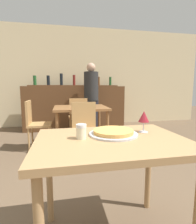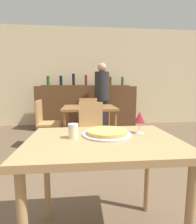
{
  "view_description": "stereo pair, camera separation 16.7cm",
  "coord_description": "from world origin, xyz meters",
  "px_view_note": "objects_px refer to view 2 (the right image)",
  "views": [
    {
      "loc": [
        -0.31,
        -1.07,
        1.1
      ],
      "look_at": [
        0.02,
        0.55,
        0.87
      ],
      "focal_mm": 28.0,
      "sensor_mm": 36.0,
      "label": 1
    },
    {
      "loc": [
        -0.14,
        -1.1,
        1.1
      ],
      "look_at": [
        0.02,
        0.55,
        0.87
      ],
      "focal_mm": 28.0,
      "sensor_mm": 36.0,
      "label": 2
    }
  ],
  "objects_px": {
    "person_standing": "(102,96)",
    "wine_glass": "(140,118)",
    "cheese_shaker": "(73,131)",
    "chair_far_side_back": "(88,114)",
    "chair_far_side_left": "(45,120)",
    "chair_far_side_front": "(91,126)",
    "pizza_tray": "(107,133)"
  },
  "relations": [
    {
      "from": "cheese_shaker",
      "to": "chair_far_side_back",
      "type": "bearing_deg",
      "value": 85.67
    },
    {
      "from": "chair_far_side_left",
      "to": "person_standing",
      "type": "height_order",
      "value": "person_standing"
    },
    {
      "from": "wine_glass",
      "to": "chair_far_side_left",
      "type": "bearing_deg",
      "value": 118.2
    },
    {
      "from": "person_standing",
      "to": "wine_glass",
      "type": "bearing_deg",
      "value": -91.42
    },
    {
      "from": "chair_far_side_back",
      "to": "chair_far_side_left",
      "type": "distance_m",
      "value": 1.0
    },
    {
      "from": "chair_far_side_front",
      "to": "pizza_tray",
      "type": "bearing_deg",
      "value": -88.87
    },
    {
      "from": "chair_far_side_front",
      "to": "chair_far_side_back",
      "type": "bearing_deg",
      "value": 90.0
    },
    {
      "from": "chair_far_side_front",
      "to": "cheese_shaker",
      "type": "xyz_separation_m",
      "value": [
        -0.2,
        -1.51,
        0.31
      ]
    },
    {
      "from": "chair_far_side_left",
      "to": "person_standing",
      "type": "xyz_separation_m",
      "value": [
        1.16,
        0.91,
        0.4
      ]
    },
    {
      "from": "person_standing",
      "to": "wine_glass",
      "type": "xyz_separation_m",
      "value": [
        -0.07,
        -2.94,
        -0.02
      ]
    },
    {
      "from": "chair_far_side_front",
      "to": "cheese_shaker",
      "type": "bearing_deg",
      "value": -97.67
    },
    {
      "from": "pizza_tray",
      "to": "person_standing",
      "type": "relative_size",
      "value": 0.21
    },
    {
      "from": "chair_far_side_left",
      "to": "cheese_shaker",
      "type": "xyz_separation_m",
      "value": [
        0.61,
        -2.1,
        0.31
      ]
    },
    {
      "from": "pizza_tray",
      "to": "person_standing",
      "type": "bearing_deg",
      "value": 83.92
    },
    {
      "from": "chair_far_side_left",
      "to": "wine_glass",
      "type": "distance_m",
      "value": 2.32
    },
    {
      "from": "chair_far_side_left",
      "to": "chair_far_side_back",
      "type": "bearing_deg",
      "value": -54.12
    },
    {
      "from": "chair_far_side_back",
      "to": "pizza_tray",
      "type": "distance_m",
      "value": 2.65
    },
    {
      "from": "cheese_shaker",
      "to": "wine_glass",
      "type": "relative_size",
      "value": 0.61
    },
    {
      "from": "person_standing",
      "to": "wine_glass",
      "type": "distance_m",
      "value": 2.94
    },
    {
      "from": "cheese_shaker",
      "to": "wine_glass",
      "type": "xyz_separation_m",
      "value": [
        0.48,
        0.08,
        0.06
      ]
    },
    {
      "from": "cheese_shaker",
      "to": "person_standing",
      "type": "distance_m",
      "value": 3.07
    },
    {
      "from": "chair_far_side_back",
      "to": "pizza_tray",
      "type": "height_order",
      "value": "chair_far_side_back"
    },
    {
      "from": "cheese_shaker",
      "to": "pizza_tray",
      "type": "bearing_deg",
      "value": 12.27
    },
    {
      "from": "cheese_shaker",
      "to": "wine_glass",
      "type": "height_order",
      "value": "wine_glass"
    },
    {
      "from": "chair_far_side_front",
      "to": "pizza_tray",
      "type": "height_order",
      "value": "chair_far_side_front"
    },
    {
      "from": "chair_far_side_back",
      "to": "person_standing",
      "type": "bearing_deg",
      "value": -136.62
    },
    {
      "from": "chair_far_side_back",
      "to": "chair_far_side_left",
      "type": "height_order",
      "value": "same"
    },
    {
      "from": "chair_far_side_back",
      "to": "pizza_tray",
      "type": "bearing_deg",
      "value": 90.63
    },
    {
      "from": "chair_far_side_back",
      "to": "cheese_shaker",
      "type": "bearing_deg",
      "value": 85.67
    },
    {
      "from": "chair_far_side_back",
      "to": "pizza_tray",
      "type": "xyz_separation_m",
      "value": [
        0.03,
        -2.64,
        0.28
      ]
    },
    {
      "from": "pizza_tray",
      "to": "chair_far_side_back",
      "type": "bearing_deg",
      "value": 90.63
    },
    {
      "from": "chair_far_side_front",
      "to": "wine_glass",
      "type": "bearing_deg",
      "value": -79.27
    }
  ]
}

